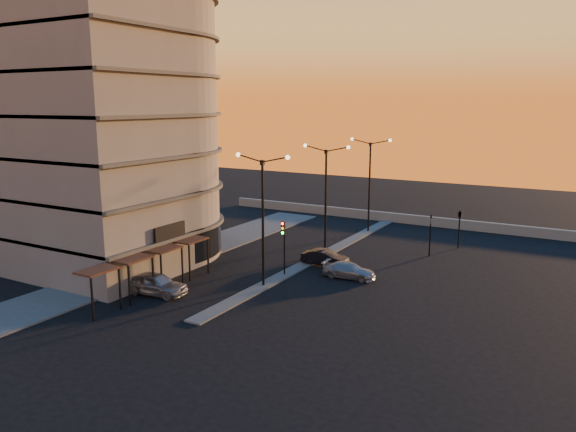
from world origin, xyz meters
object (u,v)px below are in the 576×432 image
Objects in this scene: car_hatchback at (156,284)px; car_wagon at (349,270)px; car_sedan at (325,258)px; traffic_light_main at (284,239)px; streetlamp_mid at (326,191)px.

car_hatchback reaches higher than car_wagon.
car_sedan is at bearing 51.42° from car_wagon.
traffic_light_main reaches higher than car_wagon.
traffic_light_main reaches higher than car_hatchback.
car_sedan is at bearing 69.90° from traffic_light_main.
car_sedan is 3.65m from car_wagon.
car_hatchback is at bearing -110.05° from streetlamp_mid.
car_hatchback is 14.13m from car_wagon.
car_sedan is (1.50, -3.03, -4.95)m from streetlamp_mid.
car_wagon is (10.01, 9.98, -0.18)m from car_hatchback.
car_wagon is at bearing -50.96° from car_hatchback.
traffic_light_main is 1.06× the size of car_wagon.
traffic_light_main is at bearing 156.91° from car_sedan.
streetlamp_mid is 16.76m from car_hatchback.
car_sedan reaches higher than car_wagon.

